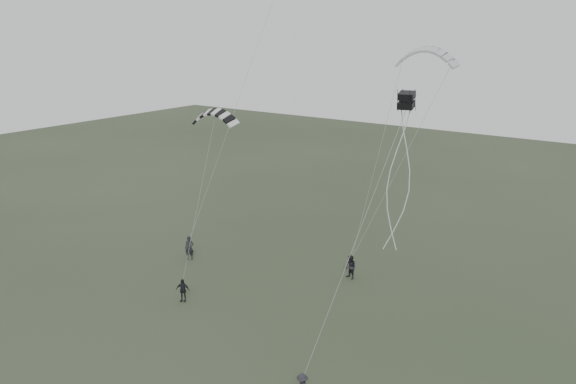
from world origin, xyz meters
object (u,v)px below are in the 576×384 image
Objects in this scene: flyer_center at (183,290)px; kite_box at (406,100)px; flyer_left at (189,248)px; kite_striped at (214,112)px; kite_pale_large at (427,49)px; flyer_right at (351,267)px.

kite_box is at bearing -14.24° from flyer_center.
kite_box is (13.12, 2.80, 12.59)m from flyer_center.
kite_striped is at bearing -56.35° from flyer_left.
flyer_left is 11.81m from kite_striped.
flyer_center is (4.42, -5.11, -0.15)m from flyer_left.
flyer_center is 18.40m from kite_box.
kite_pale_large is 1.29× the size of kite_striped.
flyer_left is 21.63m from kite_box.
flyer_center is at bearing -108.87° from flyer_right.
flyer_left is 1.20× the size of flyer_center.
kite_box reaches higher than flyer_right.
kite_pale_large is (2.87, 3.95, 14.51)m from flyer_right.
kite_box is at bearing -26.59° from flyer_right.
flyer_left is at bearing -141.88° from flyer_right.
flyer_right is 15.31m from kite_pale_large.
kite_pale_large reaches higher than flyer_left.
kite_pale_large reaches higher than kite_box.
kite_box is (3.15, -10.17, -2.02)m from kite_pale_large.
kite_pale_large reaches higher than kite_striped.
kite_striped is (4.57, -1.72, 10.75)m from flyer_left.
flyer_left is 1.06× the size of flyer_right.
flyer_right is 14.03m from kite_striped.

